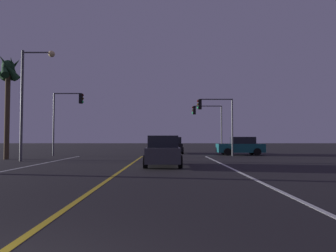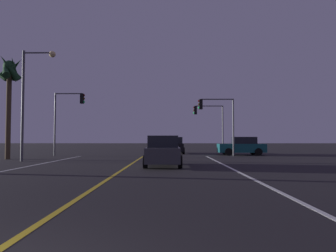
# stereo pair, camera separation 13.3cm
# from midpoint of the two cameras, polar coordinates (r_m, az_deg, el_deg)

# --- Properties ---
(lane_edge_right) EXTENTS (0.16, 30.32, 0.01)m
(lane_edge_right) POSITION_cam_midpoint_polar(r_m,az_deg,el_deg) (12.14, 16.02, -9.53)
(lane_edge_right) COLOR silver
(lane_edge_right) RESTS_ON ground
(lane_center_divider) EXTENTS (0.16, 30.32, 0.01)m
(lane_center_divider) POSITION_cam_midpoint_polar(r_m,az_deg,el_deg) (11.93, -10.84, -9.71)
(lane_center_divider) COLOR gold
(lane_center_divider) RESTS_ON ground
(car_ahead_far) EXTENTS (2.02, 4.30, 1.70)m
(car_ahead_far) POSITION_cam_midpoint_polar(r_m,az_deg,el_deg) (31.81, 1.30, -3.66)
(car_ahead_far) COLOR black
(car_ahead_far) RESTS_ON ground
(car_crossing_side) EXTENTS (4.30, 2.02, 1.70)m
(car_crossing_side) POSITION_cam_midpoint_polar(r_m,az_deg,el_deg) (29.48, 13.72, -3.69)
(car_crossing_side) COLOR black
(car_crossing_side) RESTS_ON ground
(car_lead_same_lane) EXTENTS (2.02, 4.30, 1.70)m
(car_lead_same_lane) POSITION_cam_midpoint_polar(r_m,az_deg,el_deg) (17.16, -0.66, -4.76)
(car_lead_same_lane) COLOR black
(car_lead_same_lane) RESTS_ON ground
(traffic_light_near_right) EXTENTS (3.21, 0.36, 5.11)m
(traffic_light_near_right) POSITION_cam_midpoint_polar(r_m,az_deg,el_deg) (27.67, 9.05, 2.39)
(traffic_light_near_right) COLOR #4C4C51
(traffic_light_near_right) RESTS_ON ground
(traffic_light_near_left) EXTENTS (2.74, 0.36, 5.64)m
(traffic_light_near_left) POSITION_cam_midpoint_polar(r_m,az_deg,el_deg) (28.85, -17.85, 2.95)
(traffic_light_near_left) COLOR #4C4C51
(traffic_light_near_left) RESTS_ON ground
(traffic_light_far_right) EXTENTS (3.24, 0.36, 5.09)m
(traffic_light_far_right) POSITION_cam_midpoint_polar(r_m,az_deg,el_deg) (33.10, 7.60, 1.59)
(traffic_light_far_right) COLOR #4C4C51
(traffic_light_far_right) RESTS_ON ground
(street_lamp_right_near) EXTENTS (2.53, 0.44, 8.43)m
(street_lamp_right_near) POSITION_cam_midpoint_polar(r_m,az_deg,el_deg) (11.14, 27.51, 17.85)
(street_lamp_right_near) COLOR #4C4C51
(street_lamp_right_near) RESTS_ON ground
(street_lamp_left_mid) EXTENTS (2.28, 0.44, 7.57)m
(street_lamp_left_mid) POSITION_cam_midpoint_polar(r_m,az_deg,el_deg) (22.96, -24.03, 6.14)
(street_lamp_left_mid) COLOR #4C4C51
(street_lamp_left_mid) RESTS_ON ground
(palm_tree_left_mid) EXTENTS (2.12, 2.03, 7.84)m
(palm_tree_left_mid) POSITION_cam_midpoint_polar(r_m,az_deg,el_deg) (26.16, -27.30, 8.16)
(palm_tree_left_mid) COLOR #473826
(palm_tree_left_mid) RESTS_ON ground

